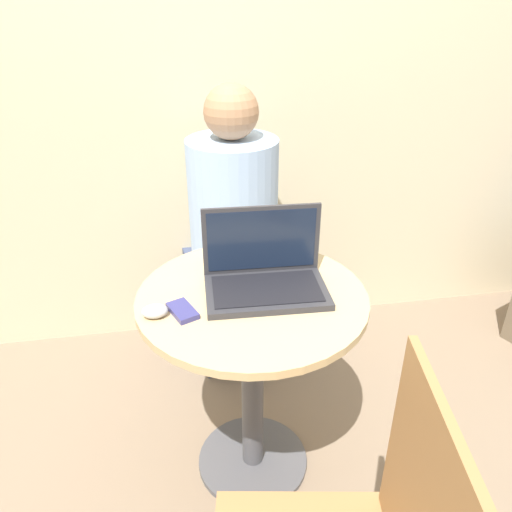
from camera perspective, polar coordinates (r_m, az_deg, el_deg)
The scene contains 7 objects.
ground_plane at distance 1.97m, azimuth -0.37°, elevation -22.40°, with size 12.00×12.00×0.00m, color #7F6B56.
back_wall at distance 2.15m, azimuth -4.88°, elevation 22.38°, with size 7.00×0.05×2.60m.
round_table at distance 1.59m, azimuth -0.43°, elevation -10.38°, with size 0.69×0.69×0.72m.
laptop at distance 1.48m, azimuth 1.01°, elevation -2.00°, with size 0.37×0.24×0.24m.
cell_phone at distance 1.41m, azimuth -8.40°, elevation -6.22°, with size 0.09×0.12×0.02m.
computer_mouse at distance 1.40m, azimuth -11.50°, elevation -6.19°, with size 0.07×0.05×0.04m.
person_seated at distance 2.16m, azimuth -2.92°, elevation 0.39°, with size 0.41×0.57×1.22m.
Camera 1 is at (-0.20, -1.22, 1.52)m, focal length 35.00 mm.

